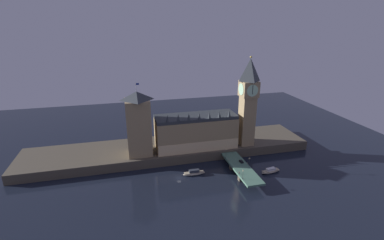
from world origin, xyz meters
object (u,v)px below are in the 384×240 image
(pedestrian_near_rail, at_px, (239,173))
(street_lamp_near, at_px, (243,173))
(victoria_tower, at_px, (138,123))
(boat_upstream, at_px, (194,173))
(clock_tower, at_px, (248,100))
(street_lamp_mid, at_px, (249,161))
(street_lamp_far, at_px, (226,152))
(car_southbound_trail, at_px, (241,161))
(pedestrian_far_rail, at_px, (229,160))
(boat_downstream, at_px, (271,171))
(pedestrian_mid_walk, at_px, (247,163))

(pedestrian_near_rail, xyz_separation_m, street_lamp_near, (-0.40, -6.21, 3.07))
(victoria_tower, height_order, street_lamp_near, victoria_tower)
(boat_upstream, bearing_deg, clock_tower, 27.03)
(clock_tower, bearing_deg, street_lamp_mid, -109.73)
(street_lamp_near, bearing_deg, pedestrian_near_rail, 86.32)
(victoria_tower, xyz_separation_m, street_lamp_far, (59.45, -20.20, -20.38))
(street_lamp_mid, bearing_deg, car_southbound_trail, 116.41)
(pedestrian_far_rail, distance_m, street_lamp_far, 6.01)
(pedestrian_near_rail, bearing_deg, street_lamp_mid, 38.13)
(clock_tower, relative_size, boat_upstream, 4.43)
(clock_tower, bearing_deg, car_southbound_trail, -119.30)
(pedestrian_near_rail, xyz_separation_m, boat_downstream, (26.07, 5.42, -5.28))
(pedestrian_mid_walk, bearing_deg, street_lamp_near, -123.21)
(car_southbound_trail, height_order, street_lamp_mid, street_lamp_mid)
(clock_tower, distance_m, boat_downstream, 54.76)
(victoria_tower, bearing_deg, car_southbound_trail, -23.10)
(street_lamp_near, relative_size, street_lamp_far, 0.89)
(street_lamp_far, distance_m, boat_downstream, 33.10)
(street_lamp_far, xyz_separation_m, boat_downstream, (26.47, -17.81, -8.85))
(street_lamp_near, bearing_deg, boat_downstream, 23.72)
(pedestrian_mid_walk, xyz_separation_m, pedestrian_far_rail, (-10.44, 8.08, 0.03))
(clock_tower, height_order, car_southbound_trail, clock_tower)
(victoria_tower, distance_m, pedestrian_far_rail, 69.15)
(pedestrian_near_rail, distance_m, street_lamp_far, 23.50)
(car_southbound_trail, bearing_deg, street_lamp_mid, -63.59)
(pedestrian_mid_walk, bearing_deg, car_southbound_trail, 121.72)
(car_southbound_trail, relative_size, pedestrian_far_rail, 2.58)
(street_lamp_far, xyz_separation_m, boat_upstream, (-25.74, -7.73, -8.70))
(clock_tower, height_order, boat_downstream, clock_tower)
(victoria_tower, xyz_separation_m, boat_downstream, (85.92, -38.01, -29.22))
(clock_tower, relative_size, street_lamp_far, 9.59)
(car_southbound_trail, bearing_deg, victoria_tower, 156.90)
(pedestrian_mid_walk, relative_size, pedestrian_far_rail, 0.97)
(clock_tower, bearing_deg, street_lamp_far, -143.14)
(pedestrian_near_rail, height_order, street_lamp_far, street_lamp_far)
(clock_tower, relative_size, boat_downstream, 4.65)
(street_lamp_far, relative_size, boat_downstream, 0.48)
(victoria_tower, relative_size, car_southbound_trail, 12.25)
(pedestrian_near_rail, bearing_deg, clock_tower, 61.08)
(pedestrian_far_rail, bearing_deg, clock_tower, 44.41)
(victoria_tower, xyz_separation_m, pedestrian_mid_walk, (70.29, -33.08, -24.00))
(victoria_tower, distance_m, street_lamp_near, 80.22)
(car_southbound_trail, bearing_deg, boat_upstream, 178.42)
(pedestrian_far_rail, relative_size, street_lamp_mid, 0.27)
(pedestrian_near_rail, distance_m, pedestrian_mid_walk, 14.69)
(victoria_tower, xyz_separation_m, pedestrian_far_rail, (59.85, -25.01, -23.97))
(clock_tower, relative_size, car_southbound_trail, 15.96)
(pedestrian_mid_walk, relative_size, street_lamp_near, 0.26)
(pedestrian_mid_walk, relative_size, street_lamp_far, 0.23)
(pedestrian_far_rail, distance_m, street_lamp_mid, 14.99)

